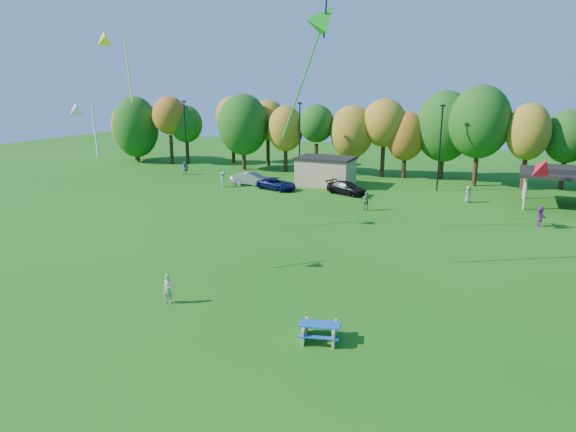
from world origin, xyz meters
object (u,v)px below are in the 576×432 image
at_px(car_b, 252,179).
at_px(car_c, 277,184).
at_px(car_a, 247,179).
at_px(car_d, 347,188).
at_px(kite_flyer, 168,289).
at_px(picnic_table, 319,330).

xyz_separation_m(car_b, car_c, (3.63, -1.16, -0.09)).
bearing_deg(car_b, car_a, 78.61).
bearing_deg(car_c, car_a, 90.84).
bearing_deg(car_d, car_b, 107.61).
bearing_deg(kite_flyer, car_a, 109.99).
height_order(kite_flyer, car_d, kite_flyer).
height_order(car_b, car_c, car_b).
relative_size(picnic_table, car_b, 0.49).
bearing_deg(picnic_table, car_b, 108.47).
bearing_deg(picnic_table, car_a, 109.31).
relative_size(kite_flyer, car_b, 0.36).
distance_m(kite_flyer, car_c, 30.20).
distance_m(car_a, car_b, 0.71).
height_order(picnic_table, car_d, car_d).
height_order(car_c, car_d, car_d).
xyz_separation_m(picnic_table, car_d, (-8.21, 30.61, 0.19)).
distance_m(car_a, car_d, 12.06).
bearing_deg(car_a, kite_flyer, -157.34).
height_order(picnic_table, car_b, car_b).
bearing_deg(car_d, car_c, 115.13).
height_order(picnic_table, car_c, car_c).
bearing_deg(kite_flyer, car_b, 108.88).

